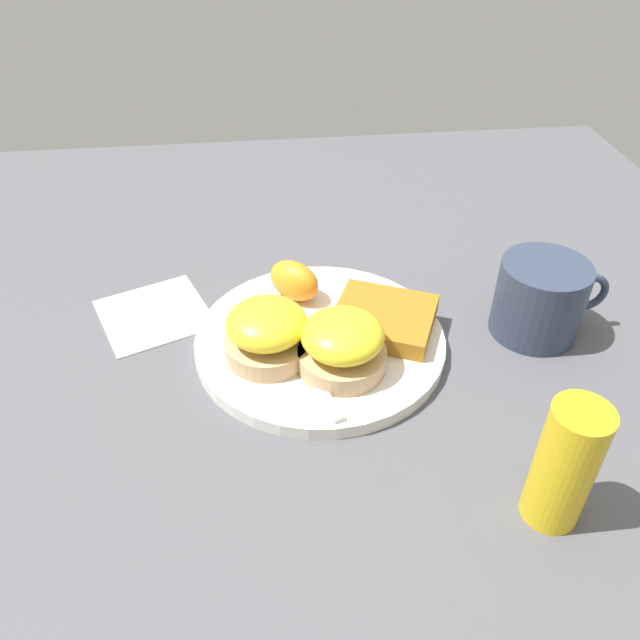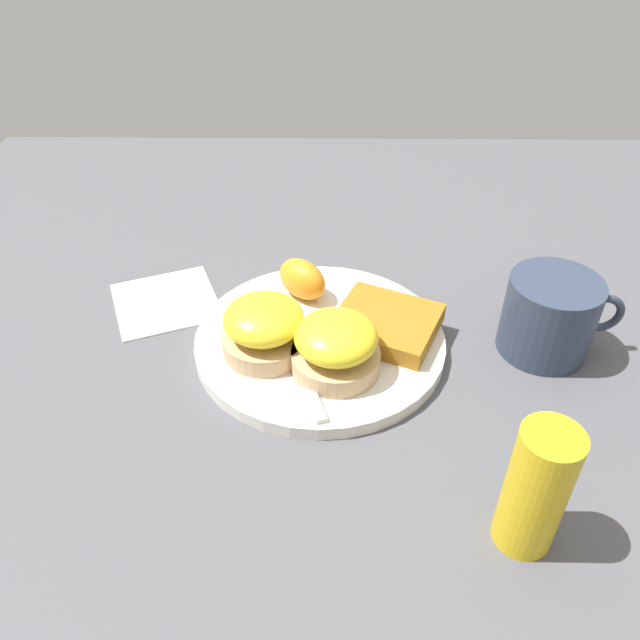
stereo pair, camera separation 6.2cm
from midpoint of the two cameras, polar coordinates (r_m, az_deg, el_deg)
The scene contains 10 objects.
ground_plane at distance 0.64m, azimuth -2.77°, elevation -2.48°, with size 1.10×1.10×0.00m, color #4C4C51.
plate at distance 0.64m, azimuth -2.79°, elevation -2.01°, with size 0.26×0.26×0.01m, color silver.
sandwich_benedict_left at distance 0.60m, azimuth -7.83°, elevation -1.25°, with size 0.08×0.08×0.06m.
sandwich_benedict_right at distance 0.58m, azimuth -1.01°, elevation -2.39°, with size 0.08×0.08×0.06m.
hashbrown_patty at distance 0.64m, azimuth 3.11°, elevation 0.04°, with size 0.10×0.09×0.02m, color #9A641A.
orange_wedge at distance 0.68m, azimuth -5.01°, elevation 3.50°, with size 0.06×0.04×0.04m, color orange.
fork at distance 0.64m, azimuth -6.08°, elevation -1.39°, with size 0.09×0.22×0.00m.
cup at distance 0.67m, azimuth 16.98°, elevation 1.87°, with size 0.12×0.09×0.08m.
napkin at distance 0.72m, azimuth -17.34°, elevation 0.50°, with size 0.11×0.11×0.00m, color white.
condiment_bottle at distance 0.49m, azimuth 18.05°, elevation -12.72°, with size 0.04×0.04×0.11m, color gold.
Camera 1 is at (-0.06, -0.49, 0.42)m, focal length 35.00 mm.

